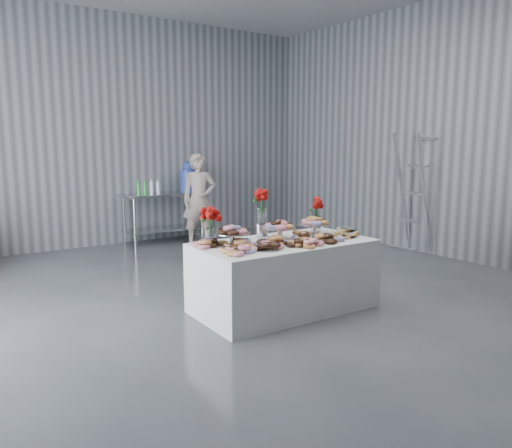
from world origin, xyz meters
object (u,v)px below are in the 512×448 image
at_px(water_jug, 188,178).
at_px(stepladder, 413,193).
at_px(person, 199,200).
at_px(prep_table, 164,209).
at_px(display_table, 284,276).

xyz_separation_m(water_jug, stepladder, (2.41, -3.18, -0.16)).
bearing_deg(person, water_jug, 99.73).
distance_m(water_jug, stepladder, 3.99).
distance_m(water_jug, person, 0.70).
relative_size(prep_table, person, 0.93).
bearing_deg(water_jug, prep_table, 180.00).
distance_m(prep_table, person, 0.75).
xyz_separation_m(display_table, prep_table, (0.50, 4.16, 0.24)).
bearing_deg(stepladder, water_jug, 127.19).
xyz_separation_m(water_jug, person, (-0.09, -0.60, -0.34)).
bearing_deg(prep_table, stepladder, -47.50).
relative_size(display_table, stepladder, 0.96).
height_order(prep_table, stepladder, stepladder).
bearing_deg(stepladder, person, 134.16).
relative_size(water_jug, person, 0.34).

